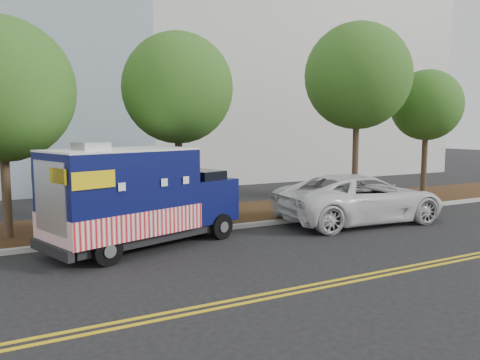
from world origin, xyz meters
TOP-DOWN VIEW (x-y plane):
  - ground at (0.00, 0.00)m, footprint 120.00×120.00m
  - curb at (0.00, 1.40)m, footprint 120.00×0.18m
  - mulch_strip at (0.00, 3.50)m, footprint 120.00×4.00m
  - centerline_near at (0.00, -4.45)m, footprint 120.00×0.10m
  - centerline_far at (0.00, -4.70)m, footprint 120.00×0.10m
  - tree_a at (-5.46, 2.94)m, footprint 4.23×4.23m
  - tree_b at (0.01, 3.04)m, footprint 3.83×3.83m
  - tree_c at (7.92, 2.88)m, footprint 4.44×4.44m
  - tree_d at (12.24, 2.98)m, footprint 3.28×3.28m
  - sign_post at (-2.67, 1.55)m, footprint 0.06×0.06m
  - food_truck at (-2.21, 0.49)m, footprint 6.11×3.79m
  - white_car at (5.91, 0.29)m, footprint 6.48×3.33m

SIDE VIEW (x-z plane):
  - ground at x=0.00m, z-range 0.00..0.00m
  - centerline_near at x=0.00m, z-range 0.00..0.01m
  - centerline_far at x=0.00m, z-range 0.00..0.01m
  - curb at x=0.00m, z-range 0.00..0.15m
  - mulch_strip at x=0.00m, z-range 0.00..0.15m
  - white_car at x=5.91m, z-range 0.00..1.75m
  - sign_post at x=-2.67m, z-range 0.00..2.40m
  - food_truck at x=-2.21m, z-range -0.14..2.90m
  - tree_d at x=12.24m, z-range 1.39..7.49m
  - tree_a at x=-5.46m, z-range 1.19..7.82m
  - tree_b at x=0.01m, z-range 1.42..8.10m
  - tree_c at x=7.92m, z-range 1.66..9.44m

